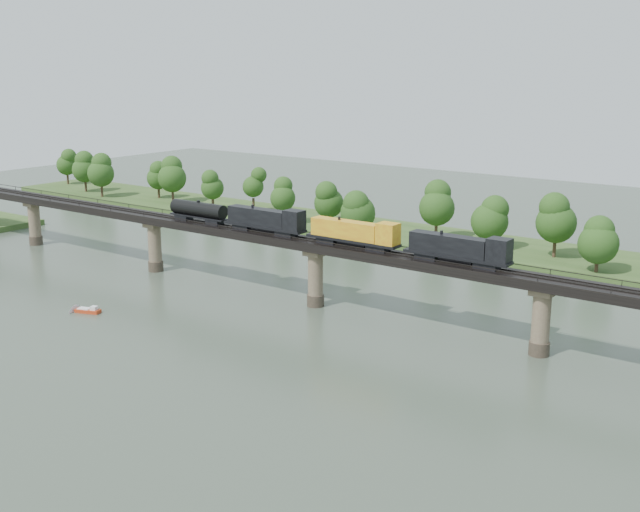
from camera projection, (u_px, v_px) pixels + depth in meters
The scene contains 7 objects.
ground at pixel (191, 356), 114.70m from camera, with size 400.00×400.00×0.00m, color #344133.
far_bank at pixel (460, 244), 181.08m from camera, with size 300.00×24.00×1.60m, color #2F4A1D.
bridge at pixel (315, 275), 136.90m from camera, with size 236.00×30.00×11.50m.
bridge_superstructure at pixel (315, 239), 135.39m from camera, with size 220.00×4.90×0.75m.
far_treeline at pixel (420, 208), 180.38m from camera, with size 289.06×17.54×13.60m.
freight_train at pixel (322, 229), 134.09m from camera, with size 69.02×2.69×4.75m.
motorboat at pixel (88, 310), 134.40m from camera, with size 4.56×2.88×1.20m.
Camera 1 is at (78.80, -76.13, 41.22)m, focal length 45.00 mm.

